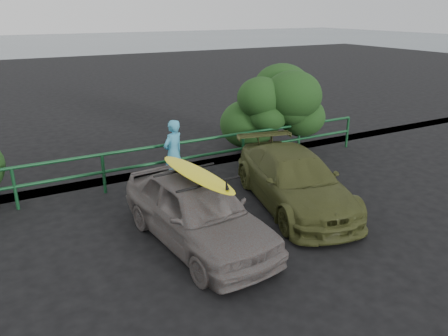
# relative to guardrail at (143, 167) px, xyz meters

# --- Properties ---
(ground) EXTENTS (80.00, 80.00, 0.00)m
(ground) POSITION_rel_guardrail_xyz_m (0.00, -5.00, -0.52)
(ground) COLOR black
(ocean) EXTENTS (200.00, 200.00, 0.00)m
(ocean) POSITION_rel_guardrail_xyz_m (0.00, 55.00, -0.52)
(ocean) COLOR slate
(ocean) RESTS_ON ground
(guardrail) EXTENTS (14.00, 0.08, 1.04)m
(guardrail) POSITION_rel_guardrail_xyz_m (0.00, 0.00, 0.00)
(guardrail) COLOR #134422
(guardrail) RESTS_ON ground
(shrub_right) EXTENTS (3.20, 2.40, 2.48)m
(shrub_right) POSITION_rel_guardrail_xyz_m (5.00, 0.50, 0.72)
(shrub_right) COLOR #1C3F17
(shrub_right) RESTS_ON ground
(sedan) EXTENTS (1.96, 4.11, 1.36)m
(sedan) POSITION_rel_guardrail_xyz_m (-0.03, -3.32, 0.16)
(sedan) COLOR #615956
(sedan) RESTS_ON ground
(olive_vehicle) EXTENTS (2.67, 4.57, 1.24)m
(olive_vehicle) POSITION_rel_guardrail_xyz_m (2.68, -2.81, 0.10)
(olive_vehicle) COLOR #43481F
(olive_vehicle) RESTS_ON ground
(man) EXTENTS (0.75, 0.64, 1.73)m
(man) POSITION_rel_guardrail_xyz_m (0.71, -0.35, 0.35)
(man) COLOR #3E99BB
(man) RESTS_ON ground
(roof_rack) EXTENTS (1.40, 1.04, 0.04)m
(roof_rack) POSITION_rel_guardrail_xyz_m (-0.03, -3.32, 0.86)
(roof_rack) COLOR black
(roof_rack) RESTS_ON sedan
(surfboard) EXTENTS (0.72, 2.47, 0.07)m
(surfboard) POSITION_rel_guardrail_xyz_m (-0.03, -3.32, 0.92)
(surfboard) COLOR yellow
(surfboard) RESTS_ON roof_rack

